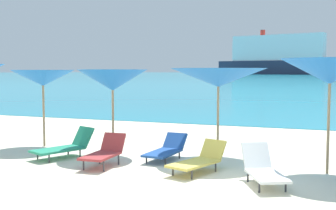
{
  "coord_description": "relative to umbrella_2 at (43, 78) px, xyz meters",
  "views": [
    {
      "loc": [
        2.71,
        -7.58,
        2.11
      ],
      "look_at": [
        -1.45,
        3.11,
        1.2
      ],
      "focal_mm": 46.46,
      "sensor_mm": 36.0,
      "label": 1
    }
  ],
  "objects": [
    {
      "name": "ocean_water",
      "position": [
        4.86,
        226.25,
        -1.89
      ],
      "size": [
        650.0,
        440.0,
        0.02
      ],
      "primitive_type": "cube",
      "color": "teal",
      "rests_on": "ground_plane"
    },
    {
      "name": "lounge_chair_9",
      "position": [
        4.94,
        -1.42,
        -1.64
      ],
      "size": [
        0.98,
        1.53,
        0.62
      ],
      "rotation": [
        0.0,
        0.0,
        -0.33
      ],
      "color": "#D8BF4C",
      "rests_on": "ground_plane"
    },
    {
      "name": "lounge_chair_1",
      "position": [
        1.45,
        -1.1,
        -1.62
      ],
      "size": [
        1.14,
        1.61,
        0.69
      ],
      "rotation": [
        0.0,
        0.0,
        -0.4
      ],
      "color": "#268C66",
      "rests_on": "ground_plane"
    },
    {
      "name": "lounge_chair_8",
      "position": [
        2.82,
        -1.6,
        -1.58
      ],
      "size": [
        0.6,
        1.31,
        0.67
      ],
      "rotation": [
        0.0,
        0.0,
        0.04
      ],
      "color": "#A53333",
      "rests_on": "ground_plane"
    },
    {
      "name": "ground_plane",
      "position": [
        4.86,
        7.65,
        -2.05
      ],
      "size": [
        50.0,
        100.0,
        0.3
      ],
      "primitive_type": "cube",
      "color": "beige"
    },
    {
      "name": "lounge_chair_2",
      "position": [
        3.83,
        -0.44,
        -1.66
      ],
      "size": [
        0.64,
        1.5,
        0.56
      ],
      "rotation": [
        0.0,
        0.0,
        -0.06
      ],
      "color": "#1E478C",
      "rests_on": "ground_plane"
    },
    {
      "name": "umbrella_2",
      "position": [
        0.0,
        0.0,
        0.0
      ],
      "size": [
        1.73,
        1.73,
        2.13
      ],
      "color": "#9E7F59",
      "rests_on": "ground_plane"
    },
    {
      "name": "umbrella_4",
      "position": [
        4.92,
        0.18,
        0.04
      ],
      "size": [
        2.49,
        2.49,
        2.17
      ],
      "color": "#9E7F59",
      "rests_on": "ground_plane"
    },
    {
      "name": "cruise_ship",
      "position": [
        -22.58,
        227.67,
        7.4
      ],
      "size": [
        65.56,
        21.54,
        23.94
      ],
      "rotation": [
        0.0,
        0.0,
        -0.22
      ],
      "color": "#262D47",
      "rests_on": "ocean_water"
    },
    {
      "name": "umbrella_3",
      "position": [
        2.34,
        -0.3,
        -0.03
      ],
      "size": [
        1.79,
        1.79,
        2.14
      ],
      "color": "#9E7F59",
      "rests_on": "ground_plane"
    },
    {
      "name": "lounge_chair_3",
      "position": [
        6.34,
        -1.88,
        -1.61
      ],
      "size": [
        1.09,
        1.47,
        0.69
      ],
      "rotation": [
        0.0,
        0.0,
        0.46
      ],
      "color": "white",
      "rests_on": "ground_plane"
    },
    {
      "name": "umbrella_5",
      "position": [
        7.43,
        -0.55,
        0.19
      ],
      "size": [
        2.15,
        2.15,
        2.36
      ],
      "color": "#9E7F59",
      "rests_on": "ground_plane"
    }
  ]
}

